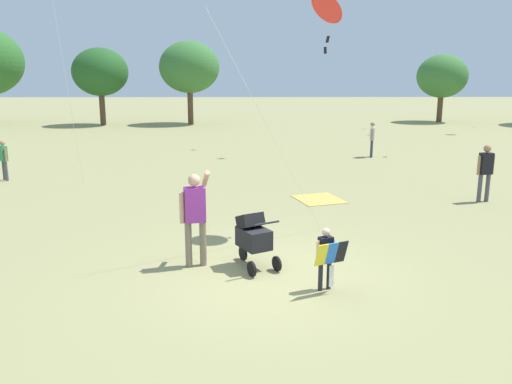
{
  "coord_description": "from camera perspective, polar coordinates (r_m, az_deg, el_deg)",
  "views": [
    {
      "loc": [
        -0.35,
        -8.85,
        3.57
      ],
      "look_at": [
        -0.23,
        0.94,
        1.3
      ],
      "focal_mm": 37.42,
      "sensor_mm": 36.0,
      "label": 1
    }
  ],
  "objects": [
    {
      "name": "stroller",
      "position": [
        9.74,
        -0.3,
        -4.65
      ],
      "size": [
        0.85,
        1.09,
        1.03
      ],
      "color": "black",
      "rests_on": "ground"
    },
    {
      "name": "person_couple_left",
      "position": [
        22.45,
        12.31,
        5.81
      ],
      "size": [
        0.26,
        0.45,
        1.44
      ],
      "color": "#33384C",
      "rests_on": "ground"
    },
    {
      "name": "treeline_distant",
      "position": [
        35.01,
        -1.35,
        13.29
      ],
      "size": [
        42.38,
        5.72,
        6.14
      ],
      "color": "brown",
      "rests_on": "ground"
    },
    {
      "name": "person_adult_flyer",
      "position": [
        9.74,
        -6.55,
        -2.06
      ],
      "size": [
        0.57,
        0.61,
        1.81
      ],
      "color": "#7F705B",
      "rests_on": "ground"
    },
    {
      "name": "person_sitting_far",
      "position": [
        15.73,
        23.32,
        2.32
      ],
      "size": [
        0.5,
        0.28,
        1.57
      ],
      "color": "#4C4C51",
      "rests_on": "ground"
    },
    {
      "name": "ground_plane",
      "position": [
        9.55,
        1.48,
        -8.91
      ],
      "size": [
        120.0,
        120.0,
        0.0
      ],
      "primitive_type": "plane",
      "color": "#938E5B"
    },
    {
      "name": "kite_adult_black",
      "position": [
        11.76,
        7.53,
        18.8
      ],
      "size": [
        2.81,
        2.59,
        5.13
      ],
      "color": "red",
      "rests_on": "ground"
    },
    {
      "name": "child_with_butterfly_kite",
      "position": [
        8.8,
        7.52,
        -6.58
      ],
      "size": [
        0.56,
        0.45,
        1.06
      ],
      "color": "#232328",
      "rests_on": "ground"
    },
    {
      "name": "person_red_shirt",
      "position": [
        19.13,
        -25.37,
        3.4
      ],
      "size": [
        0.32,
        0.32,
        1.31
      ],
      "color": "#4C4C51",
      "rests_on": "ground"
    },
    {
      "name": "picnic_blanket",
      "position": [
        14.99,
        6.72,
        -0.77
      ],
      "size": [
        1.53,
        1.62,
        0.02
      ],
      "primitive_type": "cube",
      "rotation": [
        0.0,
        0.0,
        0.31
      ],
      "color": "gold",
      "rests_on": "ground"
    }
  ]
}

